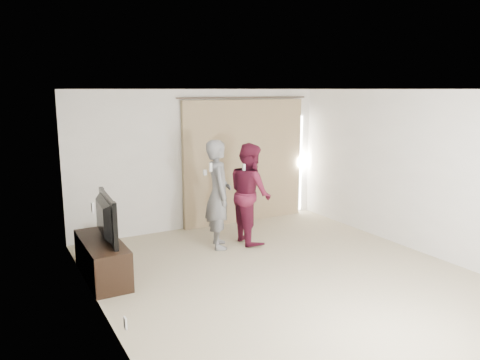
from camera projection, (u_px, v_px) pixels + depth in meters
name	position (u px, v px, depth m)	size (l,w,h in m)	color
floor	(281.00, 274.00, 6.68)	(5.50, 5.50, 0.00)	tan
wall_back	(201.00, 159.00, 8.80)	(5.00, 0.04, 2.60)	silver
wall_left	(98.00, 207.00, 5.25)	(0.04, 5.50, 2.60)	silver
ceiling	(285.00, 89.00, 6.18)	(5.00, 5.50, 0.01)	white
curtain	(245.00, 161.00, 9.19)	(2.80, 0.11, 2.46)	tan
tv_console	(102.00, 259.00, 6.51)	(0.49, 1.42, 0.54)	black
tv	(100.00, 218.00, 6.40)	(1.12, 0.15, 0.64)	black
scratching_post	(103.00, 237.00, 7.78)	(0.32, 0.32, 0.42)	tan
person_man	(218.00, 194.00, 7.68)	(0.61, 0.76, 1.80)	slate
person_woman	(250.00, 193.00, 7.97)	(0.73, 0.89, 1.72)	#541328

